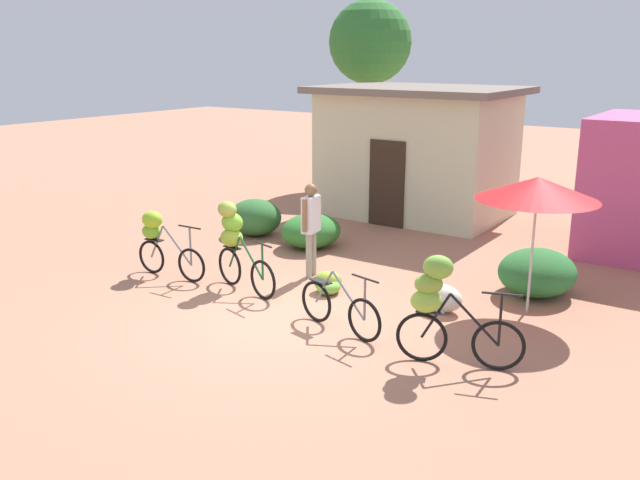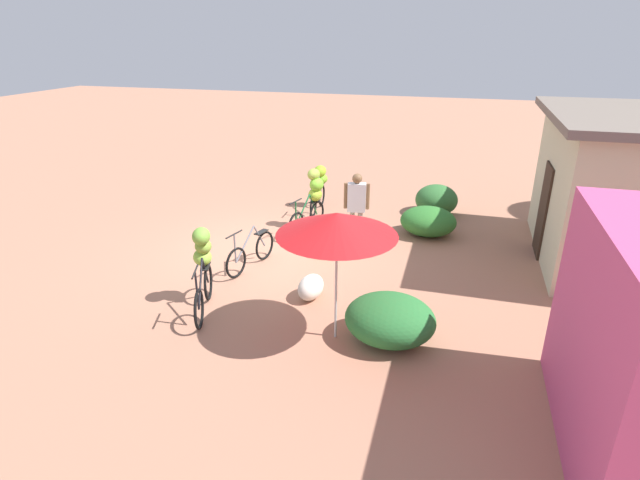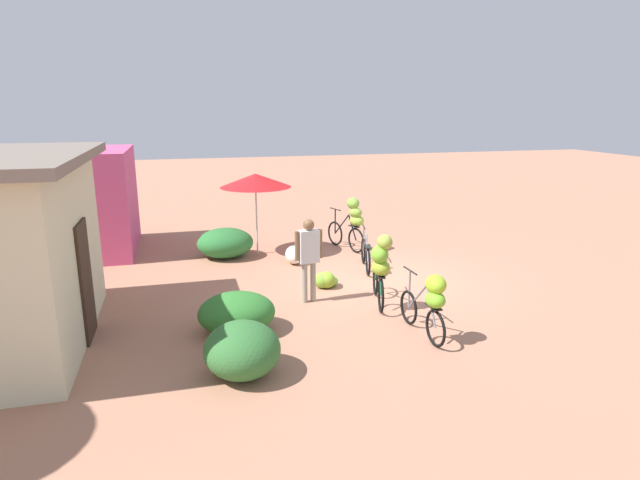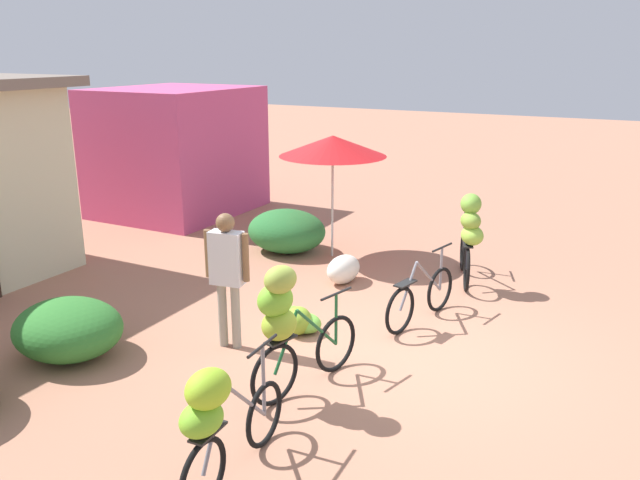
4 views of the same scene
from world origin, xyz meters
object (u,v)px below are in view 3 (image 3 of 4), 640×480
object	(u,v)px
bicycle_leftmost	(430,300)
bicycle_by_shop	(352,220)
bicycle_near_pile	(380,265)
banana_pile_on_ground	(326,280)
produce_sack	(294,255)
market_umbrella	(256,180)
shop_pink	(77,202)
bicycle_center_loaded	(366,255)
person_vendor	(309,252)

from	to	relation	value
bicycle_leftmost	bicycle_by_shop	distance (m)	5.75
bicycle_near_pile	bicycle_by_shop	xyz separation A→B (m)	(4.15, -0.78, -0.03)
bicycle_by_shop	banana_pile_on_ground	distance (m)	3.15
bicycle_near_pile	produce_sack	world-z (taller)	bicycle_near_pile
banana_pile_on_ground	market_umbrella	bearing A→B (deg)	18.65
shop_pink	bicycle_by_shop	distance (m)	7.28
produce_sack	bicycle_center_loaded	bearing A→B (deg)	-119.40
produce_sack	person_vendor	world-z (taller)	person_vendor
bicycle_near_pile	bicycle_by_shop	distance (m)	4.23
shop_pink	person_vendor	world-z (taller)	shop_pink
bicycle_near_pile	bicycle_by_shop	bearing A→B (deg)	-10.70
bicycle_by_shop	person_vendor	xyz separation A→B (m)	(-3.44, 2.02, 0.19)
bicycle_leftmost	bicycle_near_pile	world-z (taller)	bicycle_near_pile
market_umbrella	bicycle_leftmost	distance (m)	6.54
bicycle_near_pile	banana_pile_on_ground	world-z (taller)	bicycle_near_pile
shop_pink	market_umbrella	bearing A→B (deg)	-106.87
banana_pile_on_ground	bicycle_by_shop	bearing A→B (deg)	-28.59
market_umbrella	person_vendor	world-z (taller)	market_umbrella
bicycle_by_shop	shop_pink	bearing A→B (deg)	76.10
banana_pile_on_ground	bicycle_near_pile	bearing A→B (deg)	-154.60
shop_pink	produce_sack	world-z (taller)	shop_pink
produce_sack	person_vendor	size ratio (longest dim) A/B	0.41
market_umbrella	bicycle_leftmost	xyz separation A→B (m)	(-6.10, -2.00, -1.25)
shop_pink	bicycle_leftmost	xyz separation A→B (m)	(-7.47, -6.54, -0.65)
market_umbrella	banana_pile_on_ground	world-z (taller)	market_umbrella
shop_pink	bicycle_by_shop	bearing A→B (deg)	-103.90
produce_sack	person_vendor	xyz separation A→B (m)	(-2.68, 0.27, 0.83)
market_umbrella	bicycle_leftmost	bearing A→B (deg)	-161.85
bicycle_leftmost	produce_sack	xyz separation A→B (m)	(4.97, 1.24, -0.49)
shop_pink	bicycle_center_loaded	distance (m)	7.73
bicycle_leftmost	produce_sack	distance (m)	5.15
shop_pink	produce_sack	distance (m)	5.97
market_umbrella	bicycle_center_loaded	world-z (taller)	market_umbrella
bicycle_center_loaded	market_umbrella	bearing A→B (deg)	49.17
market_umbrella	person_vendor	bearing A→B (deg)	-172.73
bicycle_near_pile	bicycle_by_shop	world-z (taller)	bicycle_near_pile
bicycle_leftmost	shop_pink	bearing A→B (deg)	41.19
bicycle_center_loaded	produce_sack	size ratio (longest dim) A/B	2.29
shop_pink	banana_pile_on_ground	distance (m)	7.23
market_umbrella	banana_pile_on_ground	size ratio (longest dim) A/B	3.45
shop_pink	bicycle_center_loaded	world-z (taller)	shop_pink
shop_pink	bicycle_by_shop	size ratio (longest dim) A/B	2.02
bicycle_leftmost	person_vendor	distance (m)	2.76
bicycle_by_shop	produce_sack	world-z (taller)	bicycle_by_shop
shop_pink	market_umbrella	distance (m)	4.78
produce_sack	person_vendor	bearing A→B (deg)	174.24
produce_sack	bicycle_by_shop	bearing A→B (deg)	-66.57
bicycle_center_loaded	banana_pile_on_ground	distance (m)	1.68
bicycle_leftmost	bicycle_by_shop	size ratio (longest dim) A/B	1.01
bicycle_near_pile	produce_sack	distance (m)	3.59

